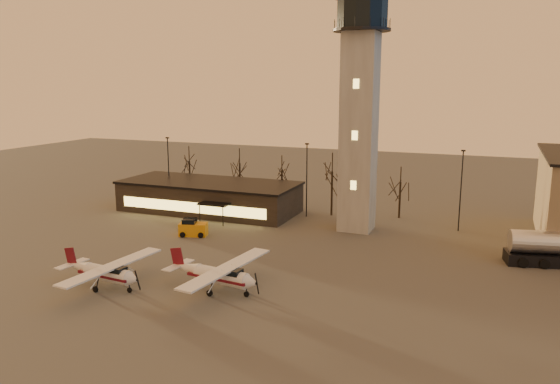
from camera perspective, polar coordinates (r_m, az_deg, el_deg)
name	(u,v)px	position (r m, az deg, el deg)	size (l,w,h in m)	color
ground	(260,326)	(42.59, -2.11, -13.85)	(220.00, 220.00, 0.00)	#3C3A37
control_tower	(360,98)	(67.07, 8.34, 9.71)	(6.80, 6.80, 32.60)	gray
terminal	(209,196)	(78.65, -7.39, -0.45)	(25.40, 12.20, 4.30)	black
light_poles	(363,186)	(69.10, 8.67, 0.62)	(58.50, 12.25, 10.14)	black
tree_row	(282,166)	(80.87, 0.17, 2.70)	(37.20, 9.20, 8.80)	black
cessna_front	(223,279)	(48.78, -5.97, -9.07)	(9.80, 12.36, 3.39)	silver
cessna_rear	(110,277)	(51.68, -17.38, -8.43)	(9.23, 11.65, 3.20)	silver
fuel_truck	(555,252)	(61.84, 26.81, -5.61)	(9.84, 4.70, 3.52)	black
service_cart	(193,229)	(66.68, -9.10, -3.85)	(3.66, 2.85, 2.08)	orange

